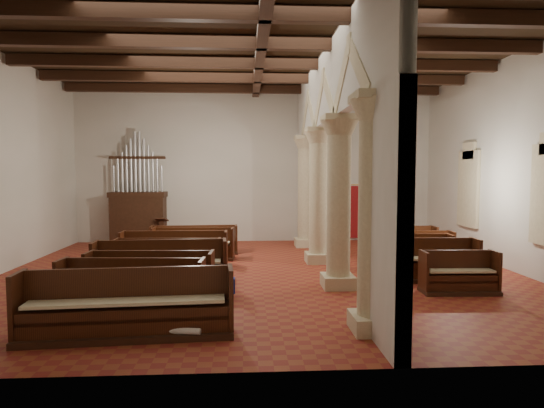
{
  "coord_description": "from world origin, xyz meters",
  "views": [
    {
      "loc": [
        -0.38,
        -12.07,
        2.74
      ],
      "look_at": [
        0.34,
        0.5,
        1.86
      ],
      "focal_mm": 30.0,
      "sensor_mm": 36.0,
      "label": 1
    }
  ],
  "objects": [
    {
      "name": "aisle_pew_1",
      "position": [
        4.38,
        -0.96,
        0.36
      ],
      "size": [
        2.19,
        0.78,
        1.07
      ],
      "rotation": [
        0.0,
        0.0,
        -0.03
      ],
      "color": "#351C10",
      "rests_on": "floor"
    },
    {
      "name": "nave_pew_3",
      "position": [
        -2.42,
        -1.24,
        0.37
      ],
      "size": [
        3.15,
        0.94,
        1.12
      ],
      "rotation": [
        0.0,
        0.0,
        0.06
      ],
      "color": "#351C10",
      "rests_on": "floor"
    },
    {
      "name": "window_back",
      "position": [
        5.0,
        5.98,
        2.2
      ],
      "size": [
        1.0,
        0.03,
        2.2
      ],
      "primitive_type": "cube",
      "color": "#35775B",
      "rests_on": "wall_back"
    },
    {
      "name": "aisle_pew_0",
      "position": [
        4.45,
        -2.15,
        0.32
      ],
      "size": [
        1.72,
        0.7,
        0.96
      ],
      "rotation": [
        0.0,
        0.0,
        -0.03
      ],
      "color": "#351C10",
      "rests_on": "floor"
    },
    {
      "name": "processional_banner",
      "position": [
        5.23,
        5.49,
        0.82
      ],
      "size": [
        0.55,
        0.7,
        2.54
      ],
      "rotation": [
        0.0,
        0.0,
        -0.39
      ],
      "color": "#351C10",
      "rests_on": "floor"
    },
    {
      "name": "nave_pew_4",
      "position": [
        -2.48,
        0.06,
        0.32
      ],
      "size": [
        2.84,
        0.72,
        0.98
      ],
      "rotation": [
        0.0,
        0.0,
        -0.03
      ],
      "color": "#351C10",
      "rests_on": "floor"
    },
    {
      "name": "nave_pew_2",
      "position": [
        -2.43,
        -2.37,
        0.35
      ],
      "size": [
        2.72,
        0.85,
        1.06
      ],
      "rotation": [
        0.0,
        0.0,
        -0.06
      ],
      "color": "#351C10",
      "rests_on": "floor"
    },
    {
      "name": "aisle_pew_2",
      "position": [
        4.37,
        0.32,
        0.34
      ],
      "size": [
        2.02,
        0.77,
        1.01
      ],
      "rotation": [
        0.0,
        0.0,
        -0.05
      ],
      "color": "#351C10",
      "rests_on": "floor"
    },
    {
      "name": "nave_pew_1",
      "position": [
        -2.63,
        -3.15,
        0.34
      ],
      "size": [
        2.88,
        0.89,
        1.04
      ],
      "rotation": [
        0.0,
        0.0,
        -0.07
      ],
      "color": "#351C10",
      "rests_on": "floor"
    },
    {
      "name": "nave_pew_0",
      "position": [
        -2.36,
        -4.54,
        0.37
      ],
      "size": [
        3.54,
        0.99,
        1.14
      ],
      "rotation": [
        0.0,
        0.0,
        0.07
      ],
      "color": "#351C10",
      "rests_on": "floor"
    },
    {
      "name": "hymnal_box_c",
      "position": [
        -1.66,
        -1.24,
        0.26
      ],
      "size": [
        0.34,
        0.29,
        0.33
      ],
      "primitive_type": "cube",
      "rotation": [
        0.0,
        0.0,
        -0.07
      ],
      "color": "#161D97",
      "rests_on": "floor"
    },
    {
      "name": "tube_heater_a",
      "position": [
        -1.65,
        -4.72,
        0.16
      ],
      "size": [
        1.05,
        0.26,
        0.1
      ],
      "primitive_type": "cylinder",
      "rotation": [
        0.0,
        1.57,
        -0.16
      ],
      "color": "white",
      "rests_on": "floor"
    },
    {
      "name": "floor",
      "position": [
        0.0,
        0.0,
        0.0
      ],
      "size": [
        14.0,
        14.0,
        0.0
      ],
      "primitive_type": "plane",
      "color": "maroon",
      "rests_on": "ground"
    },
    {
      "name": "tube_heater_b",
      "position": [
        -2.24,
        -2.79,
        0.16
      ],
      "size": [
        0.85,
        0.44,
        0.09
      ],
      "primitive_type": "cylinder",
      "rotation": [
        0.0,
        1.57,
        -0.42
      ],
      "color": "white",
      "rests_on": "floor"
    },
    {
      "name": "pipe_organ",
      "position": [
        -4.5,
        5.5,
        1.37
      ],
      "size": [
        2.1,
        0.85,
        4.4
      ],
      "color": "#351C10",
      "rests_on": "floor"
    },
    {
      "name": "hymnal_box_b",
      "position": [
        -0.79,
        -2.21,
        0.26
      ],
      "size": [
        0.33,
        0.27,
        0.32
      ],
      "primitive_type": "cube",
      "rotation": [
        0.0,
        0.0,
        0.04
      ],
      "color": "navy",
      "rests_on": "floor"
    },
    {
      "name": "lectern",
      "position": [
        -3.52,
        5.01,
        0.45
      ],
      "size": [
        0.5,
        0.52,
        1.08
      ],
      "rotation": [
        0.0,
        0.0,
        -0.23
      ],
      "color": "#3A2512",
      "rests_on": "floor"
    },
    {
      "name": "hymnal_box_a",
      "position": [
        -1.41,
        -4.41,
        0.25
      ],
      "size": [
        0.35,
        0.31,
        0.3
      ],
      "primitive_type": "cube",
      "rotation": [
        0.0,
        0.0,
        -0.27
      ],
      "color": "navy",
      "rests_on": "floor"
    },
    {
      "name": "nave_pew_5",
      "position": [
        -2.47,
        1.1,
        0.34
      ],
      "size": [
        3.06,
        0.73,
        1.04
      ],
      "rotation": [
        0.0,
        0.0,
        -0.01
      ],
      "color": "#351C10",
      "rests_on": "floor"
    },
    {
      "name": "nave_pew_7",
      "position": [
        -2.13,
        3.18,
        0.31
      ],
      "size": [
        2.92,
        0.79,
        0.95
      ],
      "rotation": [
        0.0,
        0.0,
        0.05
      ],
      "color": "#351C10",
      "rests_on": "floor"
    },
    {
      "name": "ceiling",
      "position": [
        0.0,
        0.0,
        6.0
      ],
      "size": [
        14.0,
        14.0,
        0.0
      ],
      "primitive_type": "plane",
      "rotation": [
        3.14,
        0.0,
        0.0
      ],
      "color": "black",
      "rests_on": "wall_back"
    },
    {
      "name": "wall_right",
      "position": [
        7.0,
        0.0,
        3.0
      ],
      "size": [
        0.02,
        12.0,
        6.0
      ],
      "primitive_type": "cube",
      "color": "silver",
      "rests_on": "floor"
    },
    {
      "name": "wall_back",
      "position": [
        0.0,
        6.0,
        3.0
      ],
      "size": [
        14.0,
        0.02,
        6.0
      ],
      "primitive_type": "cube",
      "color": "silver",
      "rests_on": "floor"
    },
    {
      "name": "ceiling_beams",
      "position": [
        0.0,
        0.0,
        5.82
      ],
      "size": [
        13.8,
        11.8,
        0.3
      ],
      "primitive_type": null,
      "color": "#351C10",
      "rests_on": "wall_back"
    },
    {
      "name": "window_right_b",
      "position": [
        6.98,
        2.5,
        2.2
      ],
      "size": [
        0.03,
        1.0,
        2.2
      ],
      "primitive_type": "cube",
      "color": "#35775B",
      "rests_on": "wall_right"
    },
    {
      "name": "nave_pew_6",
      "position": [
        -2.05,
        2.22,
        0.33
      ],
      "size": [
        2.59,
        0.83,
        1.0
      ],
      "rotation": [
        0.0,
        0.0,
        -0.06
      ],
      "color": "#351C10",
      "rests_on": "floor"
    },
    {
      "name": "arcade",
      "position": [
        1.8,
        0.0,
        3.56
      ],
      "size": [
        0.9,
        11.9,
        6.0
      ],
      "color": "beige",
      "rests_on": "floor"
    },
    {
      "name": "dossal_curtain",
      "position": [
        3.5,
        5.92,
        1.17
      ],
      "size": [
        1.8,
        0.07,
        2.17
      ],
      "color": "maroon",
      "rests_on": "floor"
    },
    {
      "name": "aisle_pew_3",
      "position": [
        4.9,
        1.11,
        0.33
      ],
      "size": [
        1.8,
        0.76,
        0.99
      ],
      "rotation": [
        0.0,
        0.0,
        -0.05
      ],
      "color": "#351C10",
      "rests_on": "floor"
    },
    {
      "name": "wall_front",
      "position": [
        0.0,
        -6.0,
        3.0
      ],
      "size": [
        14.0,
        0.02,
        6.0
      ],
      "primitive_type": "cube",
      "color": "silver",
      "rests_on": "floor"
    },
    {
      "name": "aisle_pew_4",
      "position": [
        4.69,
        2.14,
        0.34
      ],
      "size": [
        2.09,
        0.76,
        1.01
      ],
      "rotation": [
        0.0,
        0.0,
        0.04
      ],
      "color": "#351C10",
      "rests_on": "floor"
    }
  ]
}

